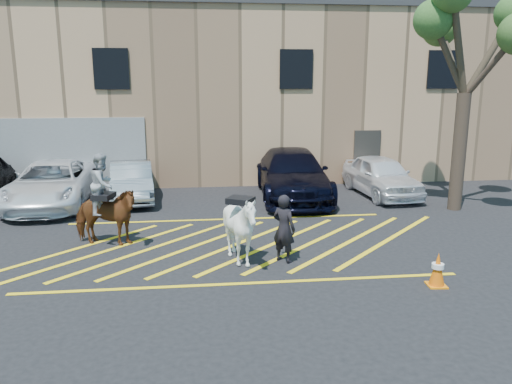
{
  "coord_description": "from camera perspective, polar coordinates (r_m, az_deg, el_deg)",
  "views": [
    {
      "loc": [
        -0.83,
        -12.63,
        4.23
      ],
      "look_at": [
        0.65,
        0.2,
        1.3
      ],
      "focal_mm": 35.0,
      "sensor_mm": 36.0,
      "label": 1
    }
  ],
  "objects": [
    {
      "name": "traffic_cone",
      "position": [
        11.15,
        20.04,
        -8.3
      ],
      "size": [
        0.41,
        0.41,
        0.73
      ],
      "color": "orange",
      "rests_on": "ground"
    },
    {
      "name": "ground",
      "position": [
        13.34,
        -2.69,
        -5.71
      ],
      "size": [
        90.0,
        90.0,
        0.0
      ],
      "primitive_type": "plane",
      "color": "black",
      "rests_on": "ground"
    },
    {
      "name": "car_silver_sedan",
      "position": [
        18.33,
        -14.04,
        1.2
      ],
      "size": [
        1.95,
        4.22,
        1.34
      ],
      "primitive_type": "imported",
      "rotation": [
        0.0,
        0.0,
        0.13
      ],
      "color": "gray",
      "rests_on": "ground"
    },
    {
      "name": "mounted_bay",
      "position": [
        13.38,
        -16.94,
        -1.85
      ],
      "size": [
        1.99,
        1.29,
        2.42
      ],
      "color": "#642D17",
      "rests_on": "ground"
    },
    {
      "name": "car_white_suv",
      "position": [
        19.05,
        14.1,
        1.82
      ],
      "size": [
        2.07,
        4.42,
        1.46
      ],
      "primitive_type": "imported",
      "rotation": [
        0.0,
        0.0,
        0.08
      ],
      "color": "white",
      "rests_on": "ground"
    },
    {
      "name": "car_white_pickup",
      "position": [
        18.32,
        -22.32,
        0.85
      ],
      "size": [
        2.76,
        5.49,
        1.49
      ],
      "primitive_type": "imported",
      "rotation": [
        0.0,
        0.0,
        0.05
      ],
      "color": "white",
      "rests_on": "ground"
    },
    {
      "name": "tree",
      "position": [
        17.43,
        23.24,
        16.61
      ],
      "size": [
        3.99,
        4.37,
        7.31
      ],
      "color": "#402F27",
      "rests_on": "ground"
    },
    {
      "name": "warehouse",
      "position": [
        24.64,
        -4.77,
        11.4
      ],
      "size": [
        32.42,
        10.2,
        7.3
      ],
      "color": "tan",
      "rests_on": "ground"
    },
    {
      "name": "handler",
      "position": [
        11.73,
        3.21,
        -4.17
      ],
      "size": [
        0.7,
        0.69,
        1.63
      ],
      "primitive_type": "imported",
      "rotation": [
        0.0,
        0.0,
        2.39
      ],
      "color": "black",
      "rests_on": "ground"
    },
    {
      "name": "car_blue_suv",
      "position": [
        18.21,
        4.16,
        2.06
      ],
      "size": [
        2.67,
        5.97,
        1.7
      ],
      "primitive_type": "imported",
      "rotation": [
        0.0,
        0.0,
        -0.05
      ],
      "color": "black",
      "rests_on": "ground"
    },
    {
      "name": "hatching_zone",
      "position": [
        13.06,
        -2.6,
        -6.1
      ],
      "size": [
        12.6,
        5.12,
        0.01
      ],
      "color": "yellow",
      "rests_on": "ground"
    },
    {
      "name": "saddled_white",
      "position": [
        11.57,
        -1.76,
        -4.15
      ],
      "size": [
        1.97,
        2.03,
        1.71
      ],
      "color": "white",
      "rests_on": "ground"
    }
  ]
}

